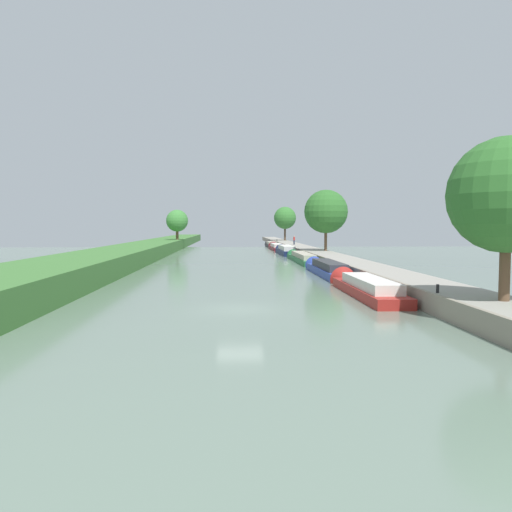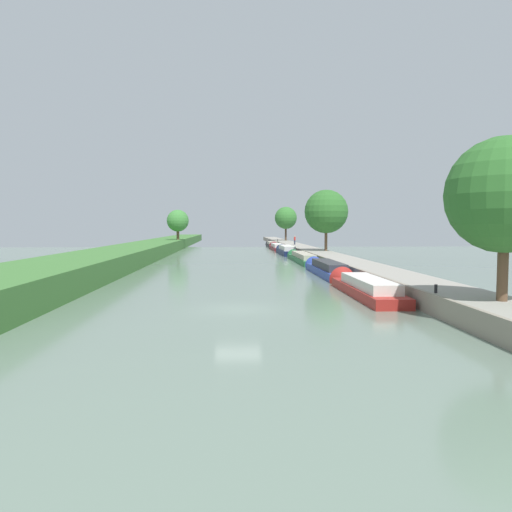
{
  "view_description": "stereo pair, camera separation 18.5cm",
  "coord_description": "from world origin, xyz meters",
  "px_view_note": "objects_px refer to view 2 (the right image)",
  "views": [
    {
      "loc": [
        -0.51,
        -26.47,
        4.54
      ],
      "look_at": [
        2.51,
        31.12,
        1.0
      ],
      "focal_mm": 34.32,
      "sensor_mm": 36.0,
      "label": 1
    },
    {
      "loc": [
        -0.33,
        -26.48,
        4.54
      ],
      "look_at": [
        2.51,
        31.12,
        1.0
      ],
      "focal_mm": 34.32,
      "sensor_mm": 36.0,
      "label": 2
    }
  ],
  "objects_px": {
    "mooring_bollard_near": "(436,289)",
    "narrowboat_blue": "(326,269)",
    "narrowboat_navy": "(286,250)",
    "narrowboat_maroon": "(277,247)",
    "person_walking": "(295,240)",
    "narrowboat_red": "(362,287)",
    "narrowboat_black": "(271,244)",
    "narrowboat_green": "(301,258)",
    "mooring_bollard_far": "(278,240)"
  },
  "relations": [
    {
      "from": "person_walking",
      "to": "narrowboat_blue",
      "type": "bearing_deg",
      "value": -93.72
    },
    {
      "from": "mooring_bollard_near",
      "to": "mooring_bollard_far",
      "type": "distance_m",
      "value": 88.13
    },
    {
      "from": "narrowboat_navy",
      "to": "person_walking",
      "type": "relative_size",
      "value": 8.57
    },
    {
      "from": "narrowboat_red",
      "to": "narrowboat_green",
      "type": "bearing_deg",
      "value": 89.69
    },
    {
      "from": "narrowboat_red",
      "to": "narrowboat_blue",
      "type": "height_order",
      "value": "narrowboat_red"
    },
    {
      "from": "narrowboat_blue",
      "to": "narrowboat_black",
      "type": "xyz_separation_m",
      "value": [
        -0.02,
        62.82,
        -0.08
      ]
    },
    {
      "from": "mooring_bollard_far",
      "to": "mooring_bollard_near",
      "type": "bearing_deg",
      "value": -90.0
    },
    {
      "from": "narrowboat_black",
      "to": "narrowboat_navy",
      "type": "bearing_deg",
      "value": -90.11
    },
    {
      "from": "narrowboat_navy",
      "to": "narrowboat_maroon",
      "type": "xyz_separation_m",
      "value": [
        -0.06,
        15.44,
        -0.11
      ]
    },
    {
      "from": "narrowboat_red",
      "to": "person_walking",
      "type": "xyz_separation_m",
      "value": [
        3.08,
        59.2,
        1.43
      ]
    },
    {
      "from": "mooring_bollard_near",
      "to": "narrowboat_green",
      "type": "bearing_deg",
      "value": 92.7
    },
    {
      "from": "narrowboat_blue",
      "to": "narrowboat_black",
      "type": "distance_m",
      "value": 62.82
    },
    {
      "from": "narrowboat_blue",
      "to": "narrowboat_green",
      "type": "distance_m",
      "value": 16.38
    },
    {
      "from": "narrowboat_blue",
      "to": "mooring_bollard_near",
      "type": "bearing_deg",
      "value": -84.99
    },
    {
      "from": "narrowboat_navy",
      "to": "narrowboat_black",
      "type": "relative_size",
      "value": 1.32
    },
    {
      "from": "narrowboat_red",
      "to": "narrowboat_navy",
      "type": "distance_m",
      "value": 46.73
    },
    {
      "from": "narrowboat_black",
      "to": "mooring_bollard_near",
      "type": "height_order",
      "value": "mooring_bollard_near"
    },
    {
      "from": "narrowboat_red",
      "to": "mooring_bollard_near",
      "type": "height_order",
      "value": "mooring_bollard_near"
    },
    {
      "from": "narrowboat_green",
      "to": "narrowboat_maroon",
      "type": "distance_m",
      "value": 32.43
    },
    {
      "from": "narrowboat_red",
      "to": "narrowboat_maroon",
      "type": "bearing_deg",
      "value": 90.04
    },
    {
      "from": "narrowboat_green",
      "to": "narrowboat_navy",
      "type": "height_order",
      "value": "narrowboat_navy"
    },
    {
      "from": "narrowboat_navy",
      "to": "mooring_bollard_near",
      "type": "relative_size",
      "value": 31.61
    },
    {
      "from": "mooring_bollard_far",
      "to": "narrowboat_red",
      "type": "bearing_deg",
      "value": -91.35
    },
    {
      "from": "narrowboat_blue",
      "to": "narrowboat_black",
      "type": "height_order",
      "value": "narrowboat_blue"
    },
    {
      "from": "narrowboat_navy",
      "to": "person_walking",
      "type": "distance_m",
      "value": 12.91
    },
    {
      "from": "narrowboat_blue",
      "to": "narrowboat_navy",
      "type": "xyz_separation_m",
      "value": [
        -0.08,
        33.36,
        0.05
      ]
    },
    {
      "from": "narrowboat_green",
      "to": "narrowboat_maroon",
      "type": "xyz_separation_m",
      "value": [
        -0.2,
        32.43,
        -0.02
      ]
    },
    {
      "from": "person_walking",
      "to": "mooring_bollard_near",
      "type": "distance_m",
      "value": 66.49
    },
    {
      "from": "narrowboat_green",
      "to": "person_walking",
      "type": "relative_size",
      "value": 10.26
    },
    {
      "from": "narrowboat_blue",
      "to": "mooring_bollard_near",
      "type": "distance_m",
      "value": 20.74
    },
    {
      "from": "narrowboat_red",
      "to": "mooring_bollard_far",
      "type": "relative_size",
      "value": 28.18
    },
    {
      "from": "narrowboat_green",
      "to": "person_walking",
      "type": "bearing_deg",
      "value": 84.34
    },
    {
      "from": "narrowboat_navy",
      "to": "narrowboat_maroon",
      "type": "bearing_deg",
      "value": 90.23
    },
    {
      "from": "narrowboat_green",
      "to": "mooring_bollard_far",
      "type": "bearing_deg",
      "value": 88.04
    },
    {
      "from": "narrowboat_maroon",
      "to": "narrowboat_black",
      "type": "height_order",
      "value": "narrowboat_maroon"
    },
    {
      "from": "narrowboat_green",
      "to": "narrowboat_black",
      "type": "distance_m",
      "value": 46.44
    },
    {
      "from": "narrowboat_blue",
      "to": "narrowboat_green",
      "type": "relative_size",
      "value": 0.79
    },
    {
      "from": "narrowboat_navy",
      "to": "narrowboat_maroon",
      "type": "height_order",
      "value": "narrowboat_navy"
    },
    {
      "from": "narrowboat_green",
      "to": "narrowboat_navy",
      "type": "bearing_deg",
      "value": 90.47
    },
    {
      "from": "narrowboat_red",
      "to": "mooring_bollard_near",
      "type": "relative_size",
      "value": 28.18
    },
    {
      "from": "narrowboat_green",
      "to": "narrowboat_maroon",
      "type": "height_order",
      "value": "narrowboat_maroon"
    },
    {
      "from": "narrowboat_navy",
      "to": "mooring_bollard_far",
      "type": "distance_m",
      "value": 34.18
    },
    {
      "from": "narrowboat_maroon",
      "to": "person_walking",
      "type": "relative_size",
      "value": 8.5
    },
    {
      "from": "narrowboat_red",
      "to": "narrowboat_maroon",
      "type": "height_order",
      "value": "narrowboat_red"
    },
    {
      "from": "narrowboat_red",
      "to": "narrowboat_navy",
      "type": "bearing_deg",
      "value": 89.97
    },
    {
      "from": "narrowboat_navy",
      "to": "person_walking",
      "type": "bearing_deg",
      "value": 76.22
    },
    {
      "from": "narrowboat_maroon",
      "to": "narrowboat_black",
      "type": "bearing_deg",
      "value": 89.51
    },
    {
      "from": "mooring_bollard_near",
      "to": "narrowboat_blue",
      "type": "bearing_deg",
      "value": 95.01
    },
    {
      "from": "narrowboat_navy",
      "to": "mooring_bollard_near",
      "type": "height_order",
      "value": "mooring_bollard_near"
    },
    {
      "from": "narrowboat_black",
      "to": "person_walking",
      "type": "xyz_separation_m",
      "value": [
        3.0,
        -16.99,
        1.47
      ]
    }
  ]
}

